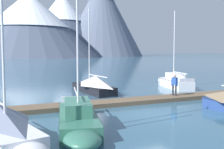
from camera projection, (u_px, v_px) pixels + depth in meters
The scene contains 10 objects.
ground_plane at pixel (156, 115), 17.30m from camera, with size 700.00×700.00×0.00m, color #335B75.
mountain_east_summit at pixel (29, 23), 167.94m from camera, with size 82.21×82.21×38.26m.
mountain_rear_spur at pixel (62, 23), 201.20m from camera, with size 65.73×65.73×44.57m.
mountain_north_horn at pixel (101, 16), 203.21m from camera, with size 58.96×58.96×56.38m.
dock at pixel (124, 102), 20.85m from camera, with size 22.65×2.82×0.30m.
sailboat_nearest_berth at pixel (2, 127), 11.58m from camera, with size 2.75×7.04×7.69m.
sailboat_second_berth at pixel (78, 119), 13.98m from camera, with size 3.73×7.70×6.92m.
sailboat_mid_dock_port at pixel (92, 85), 26.47m from camera, with size 2.20×7.54×7.90m.
sailboat_far_berth at pixel (173, 82), 30.25m from camera, with size 3.45×7.07×8.00m.
person_on_dock at pixel (174, 84), 22.72m from camera, with size 0.34×0.56×1.69m.
Camera 1 is at (-10.03, -14.03, 3.86)m, focal length 45.81 mm.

